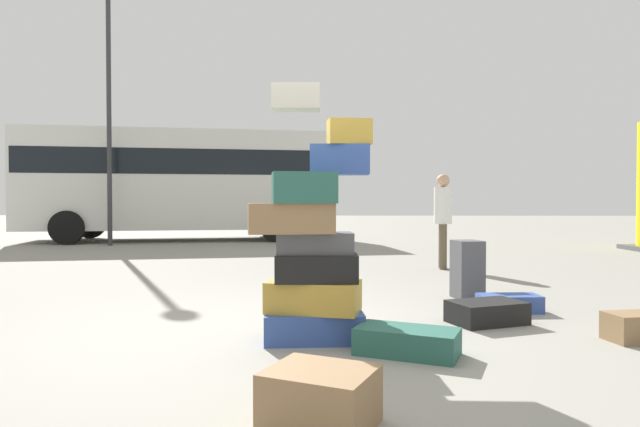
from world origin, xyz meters
TOP-DOWN VIEW (x-y plane):
  - ground_plane at (0.00, 0.00)m, footprint 80.00×80.00m
  - suitcase_tower at (0.20, -0.12)m, footprint 1.03×0.79m
  - suitcase_brown_white_trunk at (2.87, -0.03)m, footprint 0.58×0.39m
  - suitcase_navy_foreground_near at (2.16, 1.12)m, footprint 0.64×0.35m
  - suitcase_brown_left_side at (0.31, -1.81)m, footprint 0.65×0.60m
  - suitcase_black_foreground_far at (1.79, 0.57)m, footprint 0.77×0.65m
  - suitcase_charcoal_behind_tower at (1.91, 1.88)m, footprint 0.35×0.40m
  - suitcase_teal_upright_blue at (0.91, -0.49)m, footprint 0.83×0.62m
  - person_bearded_onlooker at (2.17, 4.72)m, footprint 0.30×0.34m
  - parked_bus at (-4.32, 11.37)m, footprint 8.83×4.18m
  - lamp_post at (-5.52, 9.34)m, footprint 0.36×0.36m

SIDE VIEW (x-z plane):
  - ground_plane at x=0.00m, z-range 0.00..0.00m
  - suitcase_navy_foreground_near at x=2.16m, z-range 0.00..0.18m
  - suitcase_teal_upright_blue at x=0.91m, z-range 0.00..0.20m
  - suitcase_black_foreground_far at x=1.79m, z-range 0.00..0.21m
  - suitcase_brown_white_trunk at x=2.87m, z-range 0.00..0.23m
  - suitcase_brown_left_side at x=0.31m, z-range 0.00..0.29m
  - suitcase_charcoal_behind_tower at x=1.91m, z-range 0.00..0.68m
  - suitcase_tower at x=0.20m, z-range -0.26..1.75m
  - person_bearded_onlooker at x=2.17m, z-range 0.15..1.75m
  - parked_bus at x=-4.32m, z-range 0.26..3.41m
  - lamp_post at x=-5.52m, z-range 0.99..8.07m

